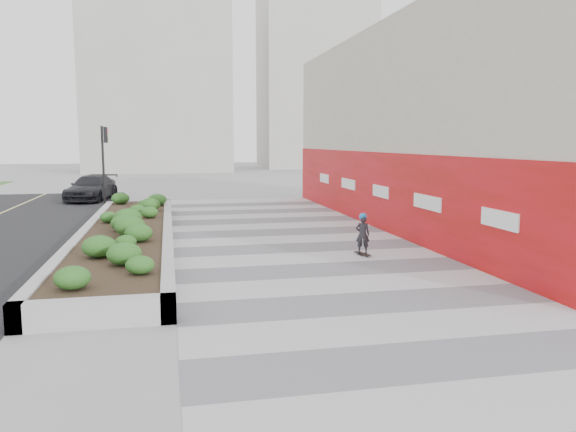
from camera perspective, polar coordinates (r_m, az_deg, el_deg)
name	(u,v)px	position (r m, az deg, el deg)	size (l,w,h in m)	color
ground	(347,287)	(13.49, 6.02, -7.14)	(160.00, 160.00, 0.00)	gray
walkway	(315,260)	(16.29, 2.75, -4.52)	(8.00, 36.00, 0.01)	#A8A8AD
building	(443,128)	(24.07, 15.48, 8.64)	(6.04, 24.08, 8.00)	#B9AF9D
planter	(127,231)	(19.67, -16.05, -1.49)	(3.00, 18.00, 0.90)	#9E9EA0
traffic_signal_near	(104,155)	(30.07, -18.16, 5.95)	(0.33, 0.28, 4.20)	black
distant_bldg_north_l	(157,84)	(67.72, -13.12, 12.97)	(16.00, 12.00, 20.00)	#ADAAA3
distant_bldg_north_r	(315,75)	(75.36, 2.77, 14.11)	(14.00, 10.00, 24.00)	#ADAAA3
manhole_cover	(331,260)	(16.42, 4.44, -4.45)	(0.44, 0.44, 0.01)	#595654
skateboarder	(363,234)	(16.99, 7.59, -1.82)	(0.49, 0.75, 1.30)	beige
car_dark	(91,188)	(34.78, -19.34, 2.71)	(2.02, 4.97, 1.44)	black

